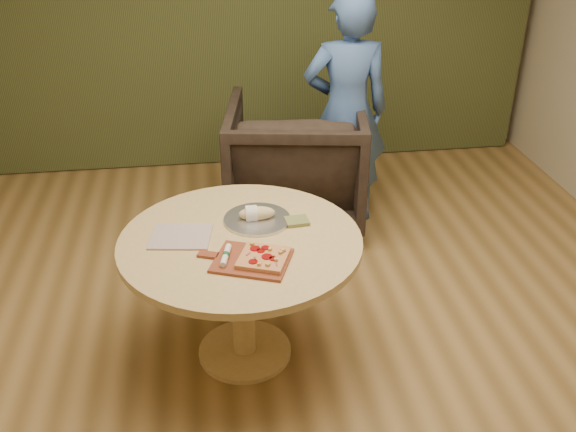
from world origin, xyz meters
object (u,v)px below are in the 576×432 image
Objects in this scene: bread_roll at (255,213)px; armchair at (296,156)px; serving_tray at (257,219)px; cutlery_roll at (226,255)px; pizza_paddle at (250,260)px; pedestal_table at (241,262)px; flatbread_pizza at (263,258)px; person_standing at (346,112)px.

bread_roll is 1.45m from armchair.
cutlery_roll is at bearing -116.70° from serving_tray.
pizza_paddle is 1.83m from armchair.
flatbread_pizza is (0.09, -0.24, 0.17)m from pedestal_table.
armchair is (0.42, 1.76, -0.27)m from flatbread_pizza.
person_standing is at bearing 72.99° from cutlery_roll.
pedestal_table is at bearing 61.17° from person_standing.
pedestal_table is at bearing 80.56° from armchair.
person_standing is (0.36, -0.04, 0.34)m from armchair.
person_standing is at bearing -177.12° from armchair.
person_standing is (0.78, 1.72, 0.07)m from flatbread_pizza.
bread_roll is at bearing 61.43° from pedestal_table.
bread_roll is at bearing 60.93° from person_standing.
flatbread_pizza is at bearing 7.22° from pizza_paddle.
flatbread_pizza is at bearing -0.75° from cutlery_roll.
armchair reaches higher than serving_tray.
bread_roll is (0.06, 0.39, 0.04)m from pizza_paddle.
pizza_paddle is (0.03, -0.22, 0.15)m from pedestal_table.
serving_tray is at bearing 88.69° from flatbread_pizza.
pizza_paddle is 0.40m from serving_tray.
serving_tray is (0.19, 0.37, -0.02)m from cutlery_roll.
cutlery_roll is at bearing 166.66° from flatbread_pizza.
bread_roll is (0.00, 0.41, 0.02)m from flatbread_pizza.
flatbread_pizza is at bearing -91.31° from serving_tray.
pedestal_table is 1.74m from person_standing.
pedestal_table is at bearing -118.57° from bread_roll.
serving_tray reaches higher than pedestal_table.
bread_roll is at bearing 89.93° from flatbread_pizza.
flatbread_pizza is 0.18m from cutlery_roll.
pedestal_table is 0.31m from flatbread_pizza.
armchair is (0.49, 1.75, -0.25)m from pizza_paddle.
cutlery_roll reaches higher than pedestal_table.
pizza_paddle is at bearing 83.67° from armchair.
pizza_paddle is at bearing -99.33° from bread_roll.
person_standing reaches higher than pedestal_table.
pedestal_table is 1.22× the size of armchair.
flatbread_pizza is at bearing 67.26° from person_standing.
pedestal_table is at bearing -120.80° from serving_tray.
serving_tray is at bearing 61.22° from person_standing.
cutlery_roll is 1.94m from person_standing.
bread_roll is at bearing 81.92° from armchair.
pizza_paddle is at bearing -100.58° from serving_tray.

